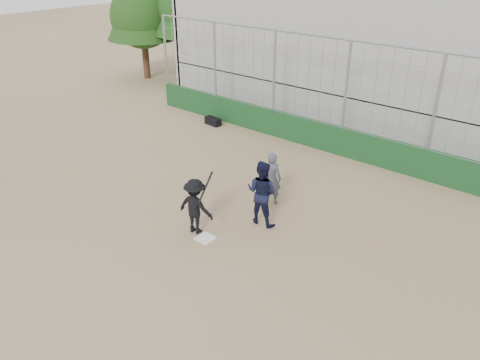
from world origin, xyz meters
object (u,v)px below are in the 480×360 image
Objects in this scene: batter_at_plate at (195,206)px; catcher_crouched at (261,203)px; equipment_bag at (213,121)px; umpire at (271,181)px.

batter_at_plate reaches higher than catcher_crouched.
batter_at_plate is at bearing -126.43° from catcher_crouched.
catcher_crouched is at bearing -37.72° from equipment_bag.
umpire reaches higher than equipment_bag.
batter_at_plate is 2.25× the size of equipment_bag.
catcher_crouched is at bearing 93.92° from umpire.
equipment_bag is (-6.19, 4.79, -0.46)m from catcher_crouched.
equipment_bag is at bearing 129.63° from batter_at_plate.
umpire is at bearing 113.13° from catcher_crouched.
batter_at_plate is 1.38× the size of catcher_crouched.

